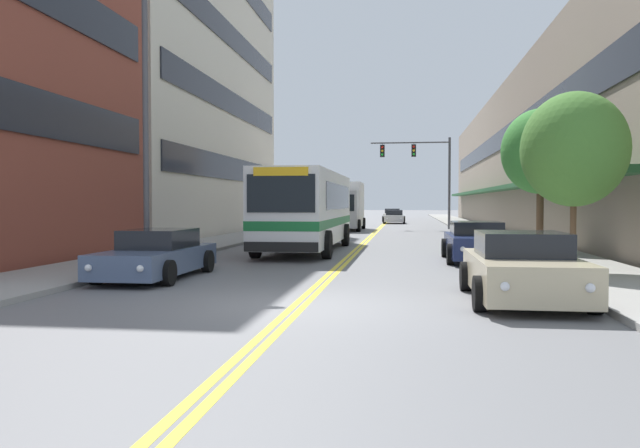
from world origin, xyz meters
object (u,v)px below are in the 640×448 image
at_px(traffic_signal_mast, 423,164).
at_px(fire_hydrant, 546,254).
at_px(box_truck, 345,206).
at_px(car_charcoal_parked_left_near, 298,225).
at_px(car_slate_blue_parked_left_far, 157,255).
at_px(street_tree_right_near, 574,150).
at_px(car_champagne_parked_left_mid, 319,222).
at_px(city_bus, 308,207).
at_px(street_lamp_left_near, 156,94).
at_px(car_white_moving_lead, 392,215).
at_px(street_tree_right_mid, 541,152).
at_px(car_navy_parked_right_mid, 476,242).
at_px(car_silver_moving_second, 394,217).
at_px(car_beige_parked_right_foreground, 522,269).

distance_m(traffic_signal_mast, fire_hydrant, 29.47).
height_order(traffic_signal_mast, fire_hydrant, traffic_signal_mast).
bearing_deg(box_truck, traffic_signal_mast, 26.18).
xyz_separation_m(car_charcoal_parked_left_near, car_slate_blue_parked_left_far, (-0.02, -21.32, -0.05)).
xyz_separation_m(traffic_signal_mast, street_tree_right_near, (3.18, -29.95, -1.47)).
bearing_deg(car_champagne_parked_left_mid, city_bus, -83.40).
relative_size(car_champagne_parked_left_mid, street_lamp_left_near, 0.53).
height_order(car_slate_blue_parked_left_far, street_tree_right_near, street_tree_right_near).
xyz_separation_m(car_white_moving_lead, street_tree_right_mid, (6.63, -40.96, 3.33)).
bearing_deg(car_champagne_parked_left_mid, street_tree_right_near, -68.74).
xyz_separation_m(car_navy_parked_right_mid, street_lamp_left_near, (-9.34, -4.59, 4.38)).
bearing_deg(car_slate_blue_parked_left_far, car_navy_parked_right_mid, 34.11).
height_order(car_silver_moving_second, fire_hydrant, car_silver_moving_second).
bearing_deg(car_silver_moving_second, car_charcoal_parked_left_near, -103.10).
bearing_deg(street_tree_right_near, city_bus, 136.67).
relative_size(car_slate_blue_parked_left_far, car_silver_moving_second, 1.12).
distance_m(car_beige_parked_right_foreground, street_tree_right_mid, 13.35).
xyz_separation_m(car_slate_blue_parked_left_far, car_beige_parked_right_foreground, (8.73, -2.68, 0.06)).
bearing_deg(street_tree_right_near, car_silver_moving_second, 97.41).
xyz_separation_m(car_slate_blue_parked_left_far, car_white_moving_lead, (5.01, 50.87, 0.04)).
distance_m(street_tree_right_near, fire_hydrant, 3.05).
bearing_deg(car_charcoal_parked_left_near, car_navy_parked_right_mid, -60.30).
xyz_separation_m(car_beige_parked_right_foreground, car_silver_moving_second, (-3.40, 46.86, -0.05)).
height_order(car_beige_parked_right_foreground, box_truck, box_truck).
xyz_separation_m(box_truck, fire_hydrant, (8.25, -26.30, -1.23)).
xyz_separation_m(traffic_signal_mast, street_lamp_left_near, (-8.22, -30.44, 0.17)).
bearing_deg(car_charcoal_parked_left_near, car_beige_parked_right_foreground, -70.05).
bearing_deg(car_slate_blue_parked_left_far, box_truck, 85.83).
relative_size(car_silver_moving_second, street_tree_right_near, 0.91).
bearing_deg(traffic_signal_mast, car_beige_parked_right_foreground, -88.22).
distance_m(city_bus, car_navy_parked_right_mid, 7.51).
bearing_deg(car_beige_parked_right_foreground, street_tree_right_near, 65.04).
distance_m(car_navy_parked_right_mid, street_tree_right_mid, 5.91).
xyz_separation_m(car_navy_parked_right_mid, street_tree_right_mid, (2.86, 3.96, 3.33)).
distance_m(car_champagne_parked_left_mid, traffic_signal_mast, 8.97).
relative_size(car_slate_blue_parked_left_far, street_lamp_left_near, 0.57).
relative_size(car_slate_blue_parked_left_far, car_navy_parked_right_mid, 1.03).
height_order(car_navy_parked_right_mid, street_tree_right_mid, street_tree_right_mid).
distance_m(city_bus, box_truck, 19.29).
bearing_deg(street_tree_right_mid, car_charcoal_parked_left_near, 135.54).
relative_size(city_bus, street_tree_right_near, 2.30).
height_order(car_beige_parked_right_foreground, street_tree_right_near, street_tree_right_near).
bearing_deg(car_navy_parked_right_mid, box_truck, 106.08).
bearing_deg(car_white_moving_lead, street_tree_right_mid, -80.80).
bearing_deg(car_champagne_parked_left_mid, car_navy_parked_right_mid, -69.74).
distance_m(car_beige_parked_right_foreground, fire_hydrant, 5.70).
distance_m(car_champagne_parked_left_mid, street_tree_right_mid, 22.76).
bearing_deg(street_tree_right_near, traffic_signal_mast, 96.06).
bearing_deg(box_truck, street_tree_right_mid, -63.57).
bearing_deg(car_silver_moving_second, car_white_moving_lead, 92.80).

